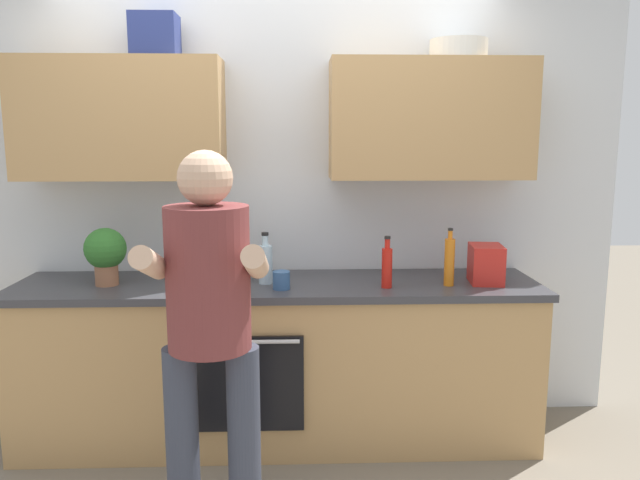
{
  "coord_description": "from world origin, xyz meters",
  "views": [
    {
      "loc": [
        0.12,
        -3.25,
        1.68
      ],
      "look_at": [
        0.23,
        -0.1,
        1.15
      ],
      "focal_mm": 34.48,
      "sensor_mm": 36.0,
      "label": 1
    }
  ],
  "objects_px": {
    "bottle_oil": "(214,253)",
    "cup_tea": "(281,280)",
    "bottle_juice": "(449,261)",
    "bottle_vinegar": "(196,263)",
    "bottle_hotsauce": "(387,266)",
    "potted_herb": "(105,252)",
    "grocery_bag_crisps": "(486,264)",
    "bottle_water": "(265,263)",
    "bottle_soy": "(243,266)",
    "person_standing": "(209,316)"
  },
  "relations": [
    {
      "from": "bottle_oil",
      "to": "bottle_hotsauce",
      "type": "bearing_deg",
      "value": -18.14
    },
    {
      "from": "bottle_soy",
      "to": "grocery_bag_crisps",
      "type": "distance_m",
      "value": 1.32
    },
    {
      "from": "cup_tea",
      "to": "grocery_bag_crisps",
      "type": "height_order",
      "value": "grocery_bag_crisps"
    },
    {
      "from": "bottle_soy",
      "to": "bottle_vinegar",
      "type": "height_order",
      "value": "bottle_vinegar"
    },
    {
      "from": "cup_tea",
      "to": "potted_herb",
      "type": "relative_size",
      "value": 0.31
    },
    {
      "from": "bottle_water",
      "to": "bottle_oil",
      "type": "bearing_deg",
      "value": 147.54
    },
    {
      "from": "bottle_soy",
      "to": "potted_herb",
      "type": "bearing_deg",
      "value": -175.85
    },
    {
      "from": "person_standing",
      "to": "bottle_juice",
      "type": "bearing_deg",
      "value": 32.11
    },
    {
      "from": "bottle_water",
      "to": "grocery_bag_crisps",
      "type": "distance_m",
      "value": 1.19
    },
    {
      "from": "bottle_oil",
      "to": "bottle_soy",
      "type": "bearing_deg",
      "value": -39.97
    },
    {
      "from": "bottle_vinegar",
      "to": "potted_herb",
      "type": "relative_size",
      "value": 0.9
    },
    {
      "from": "person_standing",
      "to": "bottle_vinegar",
      "type": "bearing_deg",
      "value": 102.88
    },
    {
      "from": "bottle_water",
      "to": "potted_herb",
      "type": "relative_size",
      "value": 0.91
    },
    {
      "from": "person_standing",
      "to": "cup_tea",
      "type": "distance_m",
      "value": 0.74
    },
    {
      "from": "bottle_juice",
      "to": "bottle_vinegar",
      "type": "distance_m",
      "value": 1.35
    },
    {
      "from": "bottle_vinegar",
      "to": "cup_tea",
      "type": "bearing_deg",
      "value": -16.52
    },
    {
      "from": "bottle_soy",
      "to": "bottle_vinegar",
      "type": "xyz_separation_m",
      "value": [
        -0.25,
        -0.04,
        0.03
      ]
    },
    {
      "from": "bottle_oil",
      "to": "cup_tea",
      "type": "xyz_separation_m",
      "value": [
        0.39,
        -0.32,
        -0.09
      ]
    },
    {
      "from": "bottle_hotsauce",
      "to": "bottle_vinegar",
      "type": "height_order",
      "value": "bottle_vinegar"
    },
    {
      "from": "bottle_oil",
      "to": "grocery_bag_crisps",
      "type": "distance_m",
      "value": 1.51
    },
    {
      "from": "bottle_vinegar",
      "to": "bottle_juice",
      "type": "bearing_deg",
      "value": -3.87
    },
    {
      "from": "bottle_oil",
      "to": "potted_herb",
      "type": "height_order",
      "value": "bottle_oil"
    },
    {
      "from": "bottle_water",
      "to": "cup_tea",
      "type": "relative_size",
      "value": 2.95
    },
    {
      "from": "person_standing",
      "to": "bottle_hotsauce",
      "type": "relative_size",
      "value": 5.98
    },
    {
      "from": "bottle_juice",
      "to": "cup_tea",
      "type": "xyz_separation_m",
      "value": [
        -0.89,
        -0.05,
        -0.09
      ]
    },
    {
      "from": "bottle_hotsauce",
      "to": "bottle_juice",
      "type": "bearing_deg",
      "value": 5.35
    },
    {
      "from": "person_standing",
      "to": "bottle_hotsauce",
      "type": "height_order",
      "value": "person_standing"
    },
    {
      "from": "grocery_bag_crisps",
      "to": "bottle_juice",
      "type": "bearing_deg",
      "value": -165.21
    },
    {
      "from": "grocery_bag_crisps",
      "to": "person_standing",
      "type": "bearing_deg",
      "value": -150.27
    },
    {
      "from": "bottle_vinegar",
      "to": "potted_herb",
      "type": "distance_m",
      "value": 0.48
    },
    {
      "from": "bottle_water",
      "to": "bottle_soy",
      "type": "xyz_separation_m",
      "value": [
        -0.13,
        0.04,
        -0.03
      ]
    },
    {
      "from": "person_standing",
      "to": "cup_tea",
      "type": "bearing_deg",
      "value": 68.09
    },
    {
      "from": "bottle_vinegar",
      "to": "cup_tea",
      "type": "relative_size",
      "value": 2.92
    },
    {
      "from": "potted_herb",
      "to": "bottle_hotsauce",
      "type": "bearing_deg",
      "value": -4.22
    },
    {
      "from": "person_standing",
      "to": "potted_herb",
      "type": "relative_size",
      "value": 5.31
    },
    {
      "from": "bottle_oil",
      "to": "cup_tea",
      "type": "relative_size",
      "value": 3.44
    },
    {
      "from": "bottle_water",
      "to": "grocery_bag_crisps",
      "type": "xyz_separation_m",
      "value": [
        1.19,
        -0.03,
        -0.01
      ]
    },
    {
      "from": "bottle_juice",
      "to": "grocery_bag_crisps",
      "type": "relative_size",
      "value": 1.41
    },
    {
      "from": "bottle_juice",
      "to": "bottle_vinegar",
      "type": "bearing_deg",
      "value": 176.13
    },
    {
      "from": "bottle_water",
      "to": "bottle_vinegar",
      "type": "bearing_deg",
      "value": 179.13
    },
    {
      "from": "cup_tea",
      "to": "potted_herb",
      "type": "bearing_deg",
      "value": 172.43
    },
    {
      "from": "bottle_hotsauce",
      "to": "potted_herb",
      "type": "relative_size",
      "value": 0.89
    },
    {
      "from": "bottle_hotsauce",
      "to": "cup_tea",
      "type": "xyz_separation_m",
      "value": [
        -0.55,
        -0.01,
        -0.07
      ]
    },
    {
      "from": "bottle_water",
      "to": "bottle_hotsauce",
      "type": "height_order",
      "value": "bottle_water"
    },
    {
      "from": "cup_tea",
      "to": "bottle_hotsauce",
      "type": "bearing_deg",
      "value": 1.51
    },
    {
      "from": "person_standing",
      "to": "bottle_oil",
      "type": "distance_m",
      "value": 1.01
    },
    {
      "from": "bottle_hotsauce",
      "to": "grocery_bag_crisps",
      "type": "relative_size",
      "value": 1.25
    },
    {
      "from": "cup_tea",
      "to": "potted_herb",
      "type": "xyz_separation_m",
      "value": [
        -0.93,
        0.12,
        0.13
      ]
    },
    {
      "from": "person_standing",
      "to": "bottle_oil",
      "type": "relative_size",
      "value": 5.02
    },
    {
      "from": "person_standing",
      "to": "potted_herb",
      "type": "distance_m",
      "value": 1.05
    }
  ]
}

